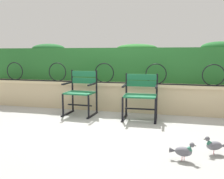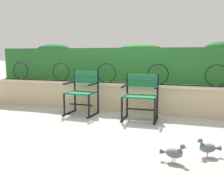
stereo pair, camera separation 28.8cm
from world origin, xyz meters
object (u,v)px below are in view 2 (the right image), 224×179
Objects in this scene: park_chair_left at (83,91)px; park_chair_right at (141,95)px; pigeon_near_chairs at (174,153)px; pigeon_far_side at (208,147)px.

park_chair_left reaches higher than park_chair_right.
park_chair_right is at bearing 112.82° from pigeon_near_chairs.
pigeon_far_side is (1.10, -1.44, -0.35)m from park_chair_right.
park_chair_left is at bearing 146.78° from pigeon_far_side.
park_chair_left is 3.00× the size of pigeon_near_chairs.
park_chair_right is at bearing 127.28° from pigeon_far_side.
pigeon_far_side is at bearing -33.22° from park_chair_left.
pigeon_far_side is at bearing 36.99° from pigeon_near_chairs.
pigeon_near_chairs is 0.47m from pigeon_far_side.
park_chair_left is 1.05× the size of park_chair_right.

